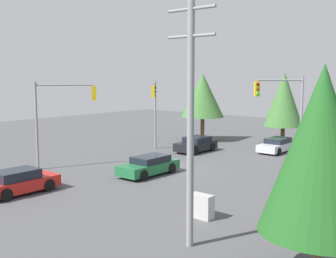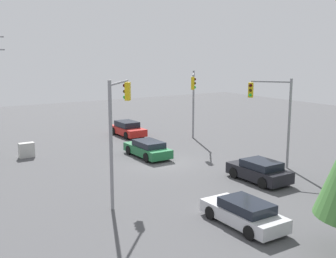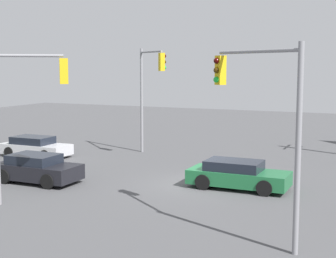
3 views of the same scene
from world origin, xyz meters
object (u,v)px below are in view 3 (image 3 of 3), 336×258
(sedan_green, at_px, (238,175))
(sedan_silver, at_px, (35,147))
(sedan_dark, at_px, (37,169))
(traffic_signal_main, at_px, (149,83))
(traffic_signal_aux, at_px, (24,100))
(traffic_signal_cross, at_px, (263,106))

(sedan_green, bearing_deg, sedan_silver, -101.34)
(sedan_dark, xyz_separation_m, sedan_silver, (-5.60, -4.63, -0.06))
(sedan_silver, bearing_deg, traffic_signal_main, 118.92)
(sedan_green, relative_size, sedan_dark, 1.10)
(sedan_silver, distance_m, traffic_signal_aux, 11.61)
(sedan_silver, relative_size, traffic_signal_main, 0.66)
(sedan_silver, bearing_deg, traffic_signal_cross, 61.24)
(sedan_dark, relative_size, sedan_silver, 0.95)
(traffic_signal_cross, distance_m, traffic_signal_aux, 9.94)
(sedan_dark, xyz_separation_m, traffic_signal_aux, (3.19, 2.02, 3.59))
(traffic_signal_main, xyz_separation_m, traffic_signal_aux, (12.24, 0.40, -0.31))
(sedan_dark, height_order, sedan_silver, sedan_dark)
(sedan_green, distance_m, traffic_signal_main, 10.63)
(traffic_signal_cross, bearing_deg, sedan_dark, 20.92)
(sedan_dark, relative_size, traffic_signal_main, 0.62)
(sedan_green, distance_m, sedan_dark, 9.69)
(traffic_signal_main, bearing_deg, traffic_signal_cross, -8.10)
(sedan_dark, bearing_deg, sedan_green, 106.87)
(traffic_signal_cross, bearing_deg, sedan_green, -29.82)
(traffic_signal_aux, bearing_deg, traffic_signal_cross, -39.93)
(sedan_green, xyz_separation_m, traffic_signal_main, (-6.24, -7.66, 3.93))
(sedan_green, distance_m, traffic_signal_aux, 10.09)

